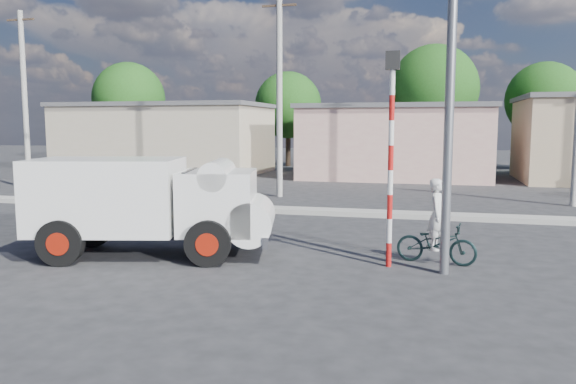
% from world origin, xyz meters
% --- Properties ---
extents(ground_plane, '(120.00, 120.00, 0.00)m').
position_xyz_m(ground_plane, '(0.00, 0.00, 0.00)').
color(ground_plane, '#27272A').
rests_on(ground_plane, ground).
extents(median, '(40.00, 0.80, 0.16)m').
position_xyz_m(median, '(0.00, 8.00, 0.08)').
color(median, '#99968E').
rests_on(median, ground).
extents(truck, '(5.55, 3.06, 2.17)m').
position_xyz_m(truck, '(-1.95, 1.18, 1.20)').
color(truck, black).
rests_on(truck, ground).
extents(bicycle, '(1.75, 0.88, 0.88)m').
position_xyz_m(bicycle, '(4.15, 2.01, 0.44)').
color(bicycle, black).
rests_on(bicycle, ground).
extents(cyclist, '(0.46, 0.61, 1.50)m').
position_xyz_m(cyclist, '(4.15, 2.01, 0.75)').
color(cyclist, silver).
rests_on(cyclist, ground).
extents(traffic_pole, '(0.28, 0.18, 4.36)m').
position_xyz_m(traffic_pole, '(3.20, 1.50, 2.59)').
color(traffic_pole, red).
rests_on(traffic_pole, ground).
extents(streetlight, '(2.34, 0.22, 9.00)m').
position_xyz_m(streetlight, '(4.14, 1.20, 4.96)').
color(streetlight, slate).
rests_on(streetlight, ground).
extents(building_row, '(37.80, 7.30, 4.44)m').
position_xyz_m(building_row, '(1.10, 22.00, 2.13)').
color(building_row, '#C0B091').
rests_on(building_row, ground).
extents(tree_row, '(34.13, 7.32, 8.10)m').
position_xyz_m(tree_row, '(-2.27, 28.62, 4.83)').
color(tree_row, '#38281E').
rests_on(tree_row, ground).
extents(utility_poles, '(35.40, 0.24, 8.00)m').
position_xyz_m(utility_poles, '(3.25, 12.00, 4.07)').
color(utility_poles, '#99968E').
rests_on(utility_poles, ground).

